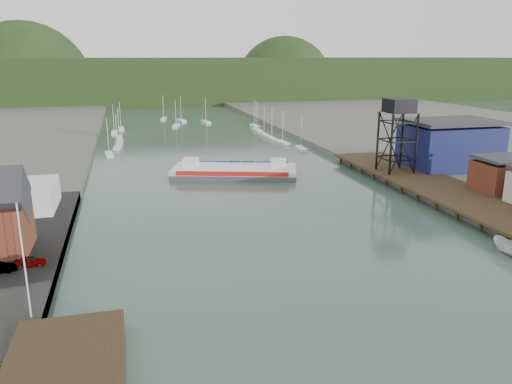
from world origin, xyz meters
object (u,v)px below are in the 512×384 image
chain_ferry (234,171)px  motorboat (509,248)px  lift_tower (399,110)px  car_west_a (30,261)px

chain_ferry → motorboat: chain_ferry is taller
lift_tower → chain_ferry: size_ratio=0.52×
lift_tower → chain_ferry: lift_tower is taller
motorboat → lift_tower: bearing=83.6°
chain_ferry → motorboat: (26.99, -56.61, -0.08)m
motorboat → car_west_a: bearing=174.5°
motorboat → car_west_a: 64.09m
motorboat → car_west_a: (-63.46, 8.86, 1.14)m
lift_tower → chain_ferry: 39.07m
chain_ferry → motorboat: 62.71m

